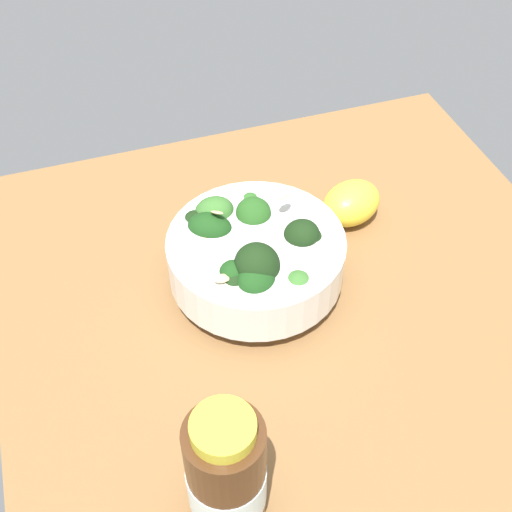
# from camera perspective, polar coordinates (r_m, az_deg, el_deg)

# --- Properties ---
(ground_plane) EXTENTS (0.60, 0.60, 0.04)m
(ground_plane) POSITION_cam_1_polar(r_m,az_deg,el_deg) (0.69, 4.14, -5.03)
(ground_plane) COLOR brown
(bowl_of_broccoli) EXTENTS (0.18, 0.18, 0.09)m
(bowl_of_broccoli) POSITION_cam_1_polar(r_m,az_deg,el_deg) (0.66, -0.18, 0.15)
(bowl_of_broccoli) COLOR white
(bowl_of_broccoli) RESTS_ON ground_plane
(lemon_wedge) EXTENTS (0.08, 0.07, 0.05)m
(lemon_wedge) POSITION_cam_1_polar(r_m,az_deg,el_deg) (0.75, 8.11, 4.49)
(lemon_wedge) COLOR yellow
(lemon_wedge) RESTS_ON ground_plane
(bottle_tall) EXTENTS (0.06, 0.06, 0.13)m
(bottle_tall) POSITION_cam_1_polar(r_m,az_deg,el_deg) (0.51, -2.55, -18.19)
(bottle_tall) COLOR #472814
(bottle_tall) RESTS_ON ground_plane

